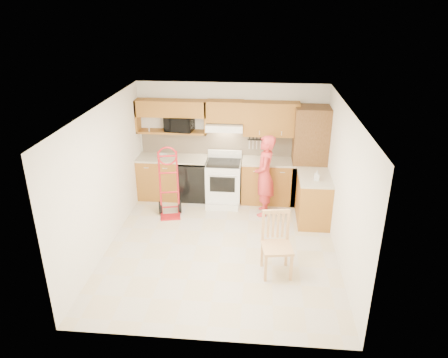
# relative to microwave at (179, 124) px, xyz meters

# --- Properties ---
(floor) EXTENTS (4.00, 4.50, 0.02)m
(floor) POSITION_rel_microwave_xyz_m (1.09, -2.08, -1.66)
(floor) COLOR beige
(floor) RESTS_ON ground
(ceiling) EXTENTS (4.00, 4.50, 0.02)m
(ceiling) POSITION_rel_microwave_xyz_m (1.09, -2.08, 0.86)
(ceiling) COLOR white
(ceiling) RESTS_ON ground
(wall_back) EXTENTS (4.00, 0.02, 2.50)m
(wall_back) POSITION_rel_microwave_xyz_m (1.09, 0.17, -0.40)
(wall_back) COLOR white
(wall_back) RESTS_ON ground
(wall_front) EXTENTS (4.00, 0.02, 2.50)m
(wall_front) POSITION_rel_microwave_xyz_m (1.09, -4.34, -0.40)
(wall_front) COLOR white
(wall_front) RESTS_ON ground
(wall_left) EXTENTS (0.02, 4.50, 2.50)m
(wall_left) POSITION_rel_microwave_xyz_m (-0.92, -2.08, -0.40)
(wall_left) COLOR white
(wall_left) RESTS_ON ground
(wall_right) EXTENTS (0.02, 4.50, 2.50)m
(wall_right) POSITION_rel_microwave_xyz_m (3.10, -2.08, -0.40)
(wall_right) COLOR white
(wall_right) RESTS_ON ground
(backsplash) EXTENTS (3.92, 0.03, 0.55)m
(backsplash) POSITION_rel_microwave_xyz_m (1.09, 0.15, -0.45)
(backsplash) COLOR beige
(backsplash) RESTS_ON wall_back
(lower_cab_left) EXTENTS (0.90, 0.60, 0.90)m
(lower_cab_left) POSITION_rel_microwave_xyz_m (-0.46, -0.14, -1.20)
(lower_cab_left) COLOR #935A1E
(lower_cab_left) RESTS_ON ground
(dishwasher) EXTENTS (0.60, 0.60, 0.85)m
(dishwasher) POSITION_rel_microwave_xyz_m (0.29, -0.14, -1.23)
(dishwasher) COLOR black
(dishwasher) RESTS_ON ground
(lower_cab_right) EXTENTS (1.14, 0.60, 0.90)m
(lower_cab_right) POSITION_rel_microwave_xyz_m (1.92, -0.14, -1.20)
(lower_cab_right) COLOR #935A1E
(lower_cab_right) RESTS_ON ground
(countertop_left) EXTENTS (1.50, 0.63, 0.04)m
(countertop_left) POSITION_rel_microwave_xyz_m (-0.16, -0.13, -0.73)
(countertop_left) COLOR #BDB29C
(countertop_left) RESTS_ON lower_cab_left
(countertop_right) EXTENTS (1.14, 0.63, 0.04)m
(countertop_right) POSITION_rel_microwave_xyz_m (1.92, -0.13, -0.73)
(countertop_right) COLOR #BDB29C
(countertop_right) RESTS_ON lower_cab_right
(cab_return_right) EXTENTS (0.60, 1.00, 0.90)m
(cab_return_right) POSITION_rel_microwave_xyz_m (2.79, -0.94, -1.20)
(cab_return_right) COLOR #935A1E
(cab_return_right) RESTS_ON ground
(countertop_return) EXTENTS (0.63, 1.00, 0.04)m
(countertop_return) POSITION_rel_microwave_xyz_m (2.79, -0.94, -0.73)
(countertop_return) COLOR #BDB29C
(countertop_return) RESTS_ON cab_return_right
(pantry_tall) EXTENTS (0.70, 0.60, 2.10)m
(pantry_tall) POSITION_rel_microwave_xyz_m (2.74, -0.14, -0.60)
(pantry_tall) COLOR brown
(pantry_tall) RESTS_ON ground
(upper_cab_left) EXTENTS (1.50, 0.33, 0.34)m
(upper_cab_left) POSITION_rel_microwave_xyz_m (-0.16, 0.00, 0.33)
(upper_cab_left) COLOR #935A1E
(upper_cab_left) RESTS_ON wall_back
(upper_shelf_mw) EXTENTS (1.50, 0.33, 0.04)m
(upper_shelf_mw) POSITION_rel_microwave_xyz_m (-0.16, 0.00, -0.18)
(upper_shelf_mw) COLOR #935A1E
(upper_shelf_mw) RESTS_ON wall_back
(upper_cab_center) EXTENTS (0.76, 0.33, 0.44)m
(upper_cab_center) POSITION_rel_microwave_xyz_m (0.97, 0.00, 0.29)
(upper_cab_center) COLOR #935A1E
(upper_cab_center) RESTS_ON wall_back
(upper_cab_right) EXTENTS (1.14, 0.33, 0.70)m
(upper_cab_right) POSITION_rel_microwave_xyz_m (1.92, 0.00, 0.15)
(upper_cab_right) COLOR #935A1E
(upper_cab_right) RESTS_ON wall_back
(range_hood) EXTENTS (0.76, 0.46, 0.14)m
(range_hood) POSITION_rel_microwave_xyz_m (0.97, -0.06, -0.02)
(range_hood) COLOR white
(range_hood) RESTS_ON wall_back
(knife_strip) EXTENTS (0.40, 0.05, 0.29)m
(knife_strip) POSITION_rel_microwave_xyz_m (1.64, 0.12, -0.41)
(knife_strip) COLOR black
(knife_strip) RESTS_ON backsplash
(microwave) EXTENTS (0.63, 0.47, 0.32)m
(microwave) POSITION_rel_microwave_xyz_m (0.00, 0.00, 0.00)
(microwave) COLOR black
(microwave) RESTS_ON upper_shelf_mw
(range) EXTENTS (0.73, 0.96, 1.07)m
(range) POSITION_rel_microwave_xyz_m (0.96, -0.30, -1.11)
(range) COLOR white
(range) RESTS_ON ground
(person) EXTENTS (0.43, 0.63, 1.67)m
(person) POSITION_rel_microwave_xyz_m (1.82, -0.74, -0.82)
(person) COLOR #D03639
(person) RESTS_ON ground
(hand_truck) EXTENTS (0.61, 0.58, 1.33)m
(hand_truck) POSITION_rel_microwave_xyz_m (-0.06, -1.00, -0.98)
(hand_truck) COLOR red
(hand_truck) RESTS_ON ground
(dining_chair) EXTENTS (0.53, 0.57, 1.03)m
(dining_chair) POSITION_rel_microwave_xyz_m (2.04, -2.78, -1.13)
(dining_chair) COLOR #E1B57C
(dining_chair) RESTS_ON ground
(soap_bottle) EXTENTS (0.09, 0.09, 0.19)m
(soap_bottle) POSITION_rel_microwave_xyz_m (2.79, -1.11, -0.61)
(soap_bottle) COLOR white
(soap_bottle) RESTS_ON countertop_return
(bowl) EXTENTS (0.27, 0.27, 0.05)m
(bowl) POSITION_rel_microwave_xyz_m (-0.37, -0.13, -0.68)
(bowl) COLOR white
(bowl) RESTS_ON countertop_left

